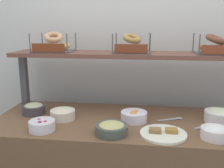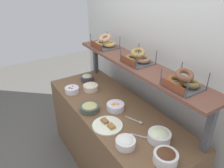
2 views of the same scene
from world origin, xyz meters
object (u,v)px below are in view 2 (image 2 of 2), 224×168
bowl_hummus (90,107)px  bowl_chocolate_spread (166,157)px  bowl_potato_salad (91,87)px  bagel_basket_cinnamon_raisin (183,81)px  bowl_scallion_spread (159,136)px  serving_plate_white (108,125)px  bagel_basket_everything (138,58)px  serving_spoon_by_edge (137,121)px  serving_spoon_near_plate (144,137)px  bowl_tuna_salad (87,78)px  bowl_cream_cheese (126,142)px  bowl_fruit_salad (116,106)px  bagel_basket_sesame (105,43)px  bowl_beet_salad (72,90)px

bowl_hummus → bowl_chocolate_spread: size_ratio=1.08×
bowl_potato_salad → bagel_basket_cinnamon_raisin: 1.16m
bowl_hummus → bowl_scallion_spread: (0.68, 0.28, 0.01)m
serving_plate_white → bagel_basket_everything: bearing=114.4°
serving_plate_white → serving_spoon_by_edge: serving_plate_white is taller
serving_spoon_near_plate → bowl_scallion_spread: bearing=45.4°
bowl_scallion_spread → serving_spoon_by_edge: (-0.29, -0.00, -0.04)m
bowl_hummus → bowl_scallion_spread: bowl_scallion_spread is taller
bowl_tuna_salad → serving_spoon_near_plate: bearing=-4.0°
bowl_chocolate_spread → bagel_basket_cinnamon_raisin: 0.58m
bowl_cream_cheese → bowl_hummus: bowl_cream_cheese is taller
bowl_cream_cheese → bowl_chocolate_spread: (0.28, 0.15, 0.01)m
bowl_hummus → bowl_fruit_salad: (0.12, 0.23, -0.00)m
bowl_potato_salad → bagel_basket_sesame: bearing=116.9°
bowl_cream_cheese → bowl_fruit_salad: size_ratio=0.91×
bowl_beet_salad → serving_spoon_by_edge: bowl_beet_salad is taller
bowl_scallion_spread → serving_spoon_near_plate: 0.13m
serving_spoon_near_plate → bowl_cream_cheese: bearing=-91.7°
serving_plate_white → serving_spoon_by_edge: bearing=71.2°
bowl_cream_cheese → bagel_basket_cinnamon_raisin: bearing=80.9°
bowl_tuna_salad → bowl_cream_cheese: bearing=-12.6°
bowl_tuna_salad → bowl_scallion_spread: size_ratio=0.89×
serving_spoon_near_plate → bagel_basket_sesame: bearing=165.2°
bowl_chocolate_spread → bowl_potato_salad: bearing=178.1°
bowl_potato_salad → bowl_tuna_salad: bearing=162.3°
bowl_hummus → bagel_basket_sesame: bagel_basket_sesame is taller
serving_plate_white → bagel_basket_cinnamon_raisin: (0.36, 0.46, 0.47)m
serving_spoon_by_edge → bagel_basket_cinnamon_raisin: (0.27, 0.20, 0.47)m
serving_spoon_by_edge → serving_spoon_near_plate: bearing=-22.8°
serving_plate_white → bagel_basket_everything: size_ratio=1.01×
bowl_potato_salad → serving_spoon_near_plate: 0.96m
bowl_chocolate_spread → serving_plate_white: size_ratio=0.66×
bowl_potato_salad → serving_plate_white: (0.67, -0.18, -0.03)m
bowl_chocolate_spread → bowl_hummus: bearing=-169.5°
bagel_basket_sesame → bagel_basket_cinnamon_raisin: bagel_basket_sesame is taller
serving_plate_white → bagel_basket_cinnamon_raisin: 0.75m
bowl_potato_salad → bowl_scallion_spread: bearing=4.4°
bowl_hummus → bowl_scallion_spread: size_ratio=1.04×
bowl_beet_salad → serving_plate_white: bowl_beet_salad is taller
bowl_hummus → bagel_basket_cinnamon_raisin: bearing=36.0°
serving_plate_white → bagel_basket_cinnamon_raisin: bagel_basket_cinnamon_raisin is taller
bowl_beet_salad → bowl_hummus: size_ratio=0.81×
bowl_beet_salad → bowl_fruit_salad: bearing=22.9°
bowl_fruit_salad → serving_plate_white: (0.18, -0.21, -0.02)m
serving_spoon_by_edge → bowl_tuna_salad: bearing=-179.9°
serving_plate_white → serving_spoon_by_edge: 0.27m
bowl_cream_cheese → bagel_basket_sesame: (-1.10, 0.48, 0.44)m
bowl_beet_salad → bowl_fruit_salad: bowl_fruit_salad is taller
bowl_fruit_salad → serving_spoon_by_edge: size_ratio=1.03×
bowl_potato_salad → bagel_basket_cinnamon_raisin: size_ratio=0.64×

